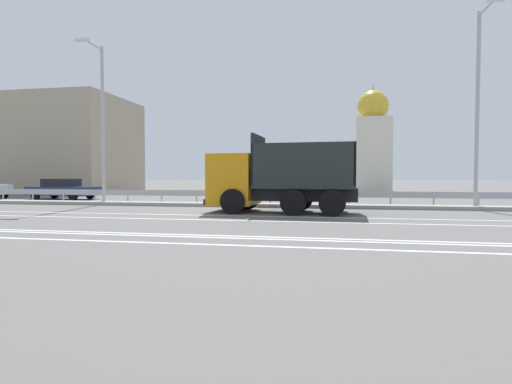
# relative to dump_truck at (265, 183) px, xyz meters

# --- Properties ---
(ground_plane) EXTENTS (320.00, 320.00, 0.00)m
(ground_plane) POSITION_rel_dump_truck_xyz_m (-2.45, 0.51, -1.27)
(ground_plane) COLOR #605E5B
(lane_strip_0) EXTENTS (70.94, 0.16, 0.01)m
(lane_strip_0) POSITION_rel_dump_truck_xyz_m (0.82, -1.85, -1.27)
(lane_strip_0) COLOR silver
(lane_strip_0) RESTS_ON ground_plane
(lane_strip_1) EXTENTS (70.94, 0.16, 0.01)m
(lane_strip_1) POSITION_rel_dump_truck_xyz_m (0.82, -3.45, -1.27)
(lane_strip_1) COLOR silver
(lane_strip_1) RESTS_ON ground_plane
(lane_strip_2) EXTENTS (70.94, 0.16, 0.01)m
(lane_strip_2) POSITION_rel_dump_truck_xyz_m (0.82, -7.03, -1.27)
(lane_strip_2) COLOR silver
(lane_strip_2) RESTS_ON ground_plane
(lane_strip_3) EXTENTS (70.94, 0.16, 0.01)m
(lane_strip_3) POSITION_rel_dump_truck_xyz_m (0.82, -7.37, -1.27)
(lane_strip_3) COLOR silver
(lane_strip_3) RESTS_ON ground_plane
(lane_strip_4) EXTENTS (70.94, 0.16, 0.01)m
(lane_strip_4) POSITION_rel_dump_truck_xyz_m (0.82, -8.38, -1.27)
(lane_strip_4) COLOR silver
(lane_strip_4) RESTS_ON ground_plane
(median_island) EXTENTS (39.02, 1.10, 0.18)m
(median_island) POSITION_rel_dump_truck_xyz_m (-2.45, 2.85, -1.18)
(median_island) COLOR gray
(median_island) RESTS_ON ground_plane
(median_guardrail) EXTENTS (70.94, 0.09, 0.78)m
(median_guardrail) POSITION_rel_dump_truck_xyz_m (-2.45, 4.14, -0.70)
(median_guardrail) COLOR #9EA0A5
(median_guardrail) RESTS_ON ground_plane
(dump_truck) EXTENTS (6.39, 2.98, 3.32)m
(dump_truck) POSITION_rel_dump_truck_xyz_m (0.00, 0.00, 0.00)
(dump_truck) COLOR orange
(dump_truck) RESTS_ON ground_plane
(median_road_sign) EXTENTS (0.75, 0.16, 2.14)m
(median_road_sign) POSITION_rel_dump_truck_xyz_m (-1.94, 2.85, -0.13)
(median_road_sign) COLOR white
(median_road_sign) RESTS_ON ground_plane
(street_lamp_1) EXTENTS (0.70, 2.00, 8.61)m
(street_lamp_1) POSITION_rel_dump_truck_xyz_m (-9.48, 2.88, 3.49)
(street_lamp_1) COLOR #ADADB2
(street_lamp_1) RESTS_ON ground_plane
(street_lamp_2) EXTENTS (0.70, 1.98, 9.07)m
(street_lamp_2) POSITION_rel_dump_truck_xyz_m (9.44, 2.85, 3.72)
(street_lamp_2) COLOR #ADADB2
(street_lamp_2) RESTS_ON ground_plane
(parked_car_3) EXTENTS (4.76, 2.13, 1.39)m
(parked_car_3) POSITION_rel_dump_truck_xyz_m (-14.89, 6.94, -0.57)
(parked_car_3) COLOR navy
(parked_car_3) RESTS_ON ground_plane
(background_building_0) EXTENTS (10.50, 9.83, 9.02)m
(background_building_0) POSITION_rel_dump_truck_xyz_m (-22.02, 18.11, 3.24)
(background_building_0) COLOR tan
(background_building_0) RESTS_ON ground_plane
(church_tower) EXTENTS (3.60, 3.60, 11.45)m
(church_tower) POSITION_rel_dump_truck_xyz_m (7.21, 26.68, 3.87)
(church_tower) COLOR silver
(church_tower) RESTS_ON ground_plane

